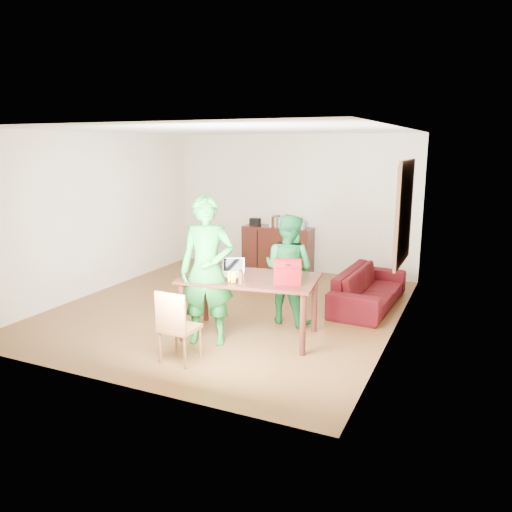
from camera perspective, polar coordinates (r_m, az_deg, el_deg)
The scene contains 10 objects.
room at distance 7.63m, azimuth -2.67°, elevation 3.66°, with size 5.20×5.70×2.90m.
table at distance 6.51m, azimuth -0.73°, elevation -3.30°, with size 1.86×1.22×0.82m.
chair at distance 5.97m, azimuth -8.74°, elevation -9.55°, with size 0.41×0.39×0.88m.
person_near at distance 6.28m, azimuth -5.61°, elevation -1.66°, with size 0.69×0.46×1.90m, color #15611D.
person_far at distance 7.05m, azimuth 3.73°, elevation -1.50°, with size 0.76×0.59×1.56m, color #15622A.
laptop at distance 6.57m, azimuth -2.68°, elevation -1.83°, with size 0.34×0.29×0.21m.
bananas at distance 6.20m, azimuth -2.76°, elevation -2.83°, with size 0.15×0.10×0.06m, color gold, non-canonical shape.
bottle at distance 6.16m, azimuth -1.75°, elevation -2.36°, with size 0.06×0.06×0.17m, color #502812.
red_bag at distance 6.15m, azimuth 3.58°, elevation -2.05°, with size 0.34×0.19×0.25m, color maroon.
sofa at distance 8.06m, azimuth 12.78°, elevation -3.60°, with size 1.98×0.77×0.58m, color #380708.
Camera 1 is at (3.45, -6.58, 2.49)m, focal length 35.00 mm.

